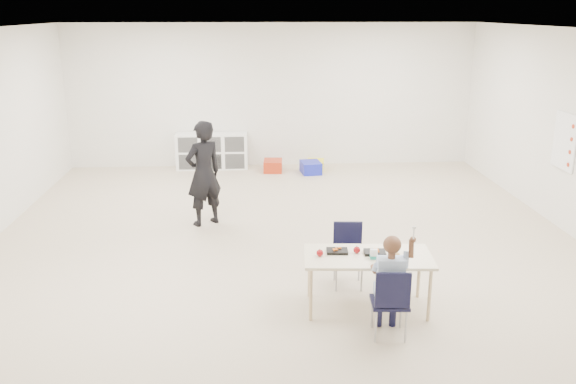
{
  "coord_description": "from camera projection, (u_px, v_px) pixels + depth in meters",
  "views": [
    {
      "loc": [
        -0.47,
        -7.56,
        3.03
      ],
      "look_at": [
        0.01,
        -0.3,
        0.85
      ],
      "focal_mm": 38.0,
      "sensor_mm": 36.0,
      "label": 1
    }
  ],
  "objects": [
    {
      "name": "child",
      "position": [
        391.0,
        281.0,
        5.76
      ],
      "size": [
        0.52,
        0.52,
        1.14
      ],
      "primitive_type": null,
      "rotation": [
        0.0,
        0.0,
        -0.07
      ],
      "color": "#B5CFF4",
      "rests_on": "chair_near"
    },
    {
      "name": "apple_near",
      "position": [
        357.0,
        250.0,
        6.32
      ],
      "size": [
        0.07,
        0.07,
        0.07
      ],
      "primitive_type": "sphere",
      "color": "maroon",
      "rests_on": "table"
    },
    {
      "name": "chair_near",
      "position": [
        390.0,
        301.0,
        5.82
      ],
      "size": [
        0.37,
        0.35,
        0.72
      ],
      "primitive_type": null,
      "rotation": [
        0.0,
        0.0,
        -0.07
      ],
      "color": "black",
      "rests_on": "ground"
    },
    {
      "name": "chair_far",
      "position": [
        348.0,
        256.0,
        6.87
      ],
      "size": [
        0.37,
        0.35,
        0.72
      ],
      "primitive_type": null,
      "rotation": [
        0.0,
        0.0,
        -0.07
      ],
      "color": "black",
      "rests_on": "ground"
    },
    {
      "name": "lunch_tray_far",
      "position": [
        337.0,
        251.0,
        6.35
      ],
      "size": [
        0.23,
        0.18,
        0.03
      ],
      "primitive_type": "cube",
      "rotation": [
        0.0,
        0.0,
        -0.07
      ],
      "color": "black",
      "rests_on": "table"
    },
    {
      "name": "rules_poster",
      "position": [
        565.0,
        141.0,
        8.59
      ],
      "size": [
        0.02,
        0.6,
        0.8
      ],
      "primitive_type": "cube",
      "color": "white",
      "rests_on": "room"
    },
    {
      "name": "bin_blue",
      "position": [
        311.0,
        167.0,
        11.74
      ],
      "size": [
        0.41,
        0.5,
        0.22
      ],
      "primitive_type": "cube",
      "rotation": [
        0.0,
        0.0,
        0.12
      ],
      "color": "#171FAD",
      "rests_on": "ground"
    },
    {
      "name": "milk_carton",
      "position": [
        374.0,
        254.0,
        6.17
      ],
      "size": [
        0.08,
        0.08,
        0.1
      ],
      "primitive_type": "cube",
      "rotation": [
        0.0,
        0.0,
        -0.07
      ],
      "color": "white",
      "rests_on": "table"
    },
    {
      "name": "bin_yellow",
      "position": [
        315.0,
        165.0,
        11.95
      ],
      "size": [
        0.38,
        0.46,
        0.2
      ],
      "primitive_type": "cube",
      "rotation": [
        0.0,
        0.0,
        -0.17
      ],
      "color": "yellow",
      "rests_on": "ground"
    },
    {
      "name": "cubby_shelf",
      "position": [
        212.0,
        151.0,
        12.04
      ],
      "size": [
        1.4,
        0.4,
        0.7
      ],
      "primitive_type": "cube",
      "color": "white",
      "rests_on": "ground"
    },
    {
      "name": "apple_far",
      "position": [
        320.0,
        253.0,
        6.25
      ],
      "size": [
        0.07,
        0.07,
        0.07
      ],
      "primitive_type": "sphere",
      "color": "maroon",
      "rests_on": "table"
    },
    {
      "name": "bin_red",
      "position": [
        273.0,
        166.0,
        11.88
      ],
      "size": [
        0.38,
        0.48,
        0.22
      ],
      "primitive_type": "cube",
      "rotation": [
        0.0,
        0.0,
        -0.07
      ],
      "color": "#B02B11",
      "rests_on": "ground"
    },
    {
      "name": "adult",
      "position": [
        204.0,
        173.0,
        8.76
      ],
      "size": [
        0.67,
        0.62,
        1.54
      ],
      "primitive_type": "imported",
      "rotation": [
        0.0,
        0.0,
        3.73
      ],
      "color": "black",
      "rests_on": "ground"
    },
    {
      "name": "room",
      "position": [
        286.0,
        144.0,
        7.72
      ],
      "size": [
        9.0,
        9.02,
        2.8
      ],
      "color": "#C6B398",
      "rests_on": "ground"
    },
    {
      "name": "table",
      "position": [
        367.0,
        282.0,
        6.36
      ],
      "size": [
        1.36,
        0.75,
        0.6
      ],
      "rotation": [
        0.0,
        0.0,
        -0.07
      ],
      "color": "#FFECCB",
      "rests_on": "ground"
    },
    {
      "name": "bread_roll",
      "position": [
        396.0,
        255.0,
        6.2
      ],
      "size": [
        0.09,
        0.09,
        0.07
      ],
      "primitive_type": "ellipsoid",
      "color": "tan",
      "rests_on": "table"
    },
    {
      "name": "lunch_tray_near",
      "position": [
        375.0,
        252.0,
        6.31
      ],
      "size": [
        0.23,
        0.18,
        0.03
      ],
      "primitive_type": "cube",
      "rotation": [
        0.0,
        0.0,
        -0.07
      ],
      "color": "black",
      "rests_on": "table"
    }
  ]
}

